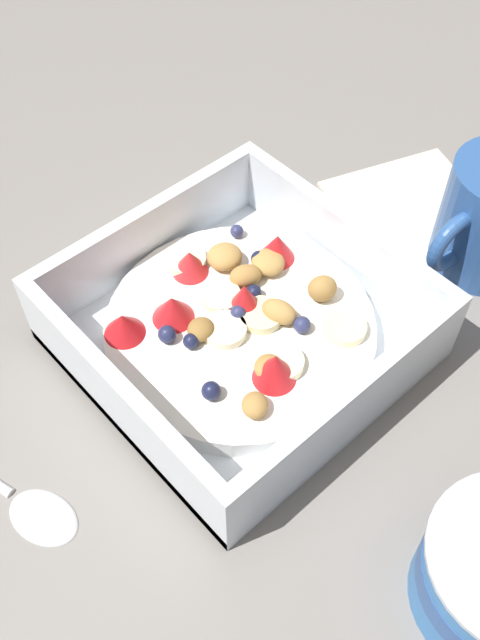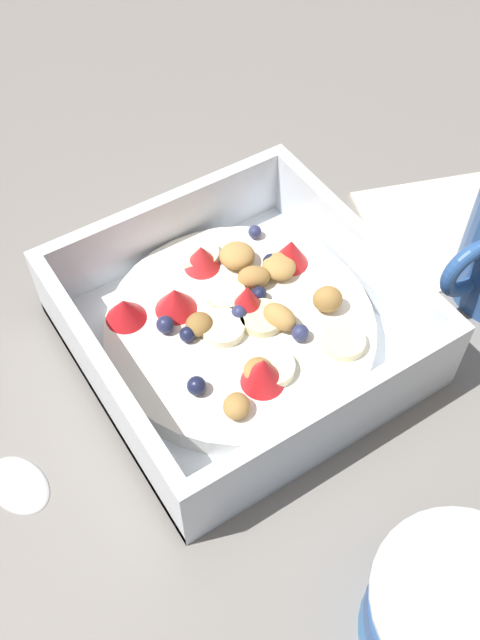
# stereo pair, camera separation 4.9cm
# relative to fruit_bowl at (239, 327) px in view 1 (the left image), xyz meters

# --- Properties ---
(ground_plane) EXTENTS (2.40, 2.40, 0.00)m
(ground_plane) POSITION_rel_fruit_bowl_xyz_m (0.01, 0.02, -0.02)
(ground_plane) COLOR gray
(fruit_bowl) EXTENTS (0.21, 0.21, 0.06)m
(fruit_bowl) POSITION_rel_fruit_bowl_xyz_m (0.00, 0.00, 0.00)
(fruit_bowl) COLOR white
(fruit_bowl) RESTS_ON ground
(spoon) EXTENTS (0.07, 0.17, 0.01)m
(spoon) POSITION_rel_fruit_bowl_xyz_m (0.18, -0.01, -0.02)
(spoon) COLOR silver
(spoon) RESTS_ON ground
(folded_napkin) EXTENTS (0.15, 0.15, 0.01)m
(folded_napkin) POSITION_rel_fruit_bowl_xyz_m (-0.20, -0.00, -0.02)
(folded_napkin) COLOR silver
(folded_napkin) RESTS_ON ground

